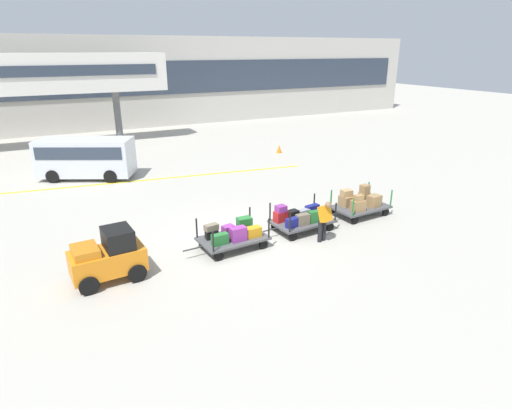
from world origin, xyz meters
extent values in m
plane|color=#B2ADA0|center=(0.00, 0.00, 0.00)|extent=(120.00, 120.00, 0.00)
cube|color=yellow|center=(-2.94, 9.20, 0.00)|extent=(21.00, 3.00, 0.01)
cube|color=#BCB7AD|center=(0.00, 26.00, 3.80)|extent=(62.80, 2.40, 7.60)
cube|color=#2D3847|center=(0.00, 24.75, 4.18)|extent=(59.66, 0.12, 2.80)
cube|color=silver|center=(-4.86, 20.00, 4.97)|extent=(15.97, 2.20, 2.60)
cube|color=#2D3847|center=(-4.86, 18.86, 5.17)|extent=(14.37, 0.08, 0.70)
cylinder|color=#59595B|center=(-0.47, 20.00, 1.84)|extent=(0.50, 0.50, 3.67)
cube|color=orange|center=(-4.59, -0.89, 0.63)|extent=(2.18, 1.25, 0.70)
cube|color=black|center=(-4.22, -0.86, 1.28)|extent=(0.87, 1.05, 0.60)
cube|color=orange|center=(-5.17, -0.93, 1.10)|extent=(0.77, 0.98, 0.24)
cylinder|color=black|center=(-5.31, -0.42, 0.28)|extent=(0.57, 0.22, 0.56)
cylinder|color=black|center=(-5.23, -1.46, 0.28)|extent=(0.57, 0.22, 0.56)
cylinder|color=black|center=(-3.95, -0.32, 0.28)|extent=(0.57, 0.22, 0.56)
cylinder|color=black|center=(-3.87, -1.36, 0.28)|extent=(0.57, 0.22, 0.56)
cube|color=#4C4C4F|center=(-0.40, -0.58, 0.36)|extent=(2.40, 1.57, 0.08)
cylinder|color=black|center=(-1.51, -0.01, 0.75)|extent=(0.06, 0.06, 0.70)
cylinder|color=black|center=(-1.41, -1.30, 0.75)|extent=(0.06, 0.06, 0.70)
cylinder|color=black|center=(0.60, 0.14, 0.75)|extent=(0.06, 0.06, 0.70)
cylinder|color=black|center=(0.70, -1.14, 0.75)|extent=(0.06, 0.06, 0.70)
cylinder|color=black|center=(-1.31, -0.05, 0.16)|extent=(0.33, 0.12, 0.32)
cylinder|color=black|center=(-1.22, -1.23, 0.16)|extent=(0.33, 0.12, 0.32)
cylinder|color=black|center=(0.41, 0.08, 0.16)|extent=(0.33, 0.12, 0.32)
cylinder|color=black|center=(0.50, -1.11, 0.16)|extent=(0.33, 0.12, 0.32)
cylinder|color=#333333|center=(-1.90, -0.69, 0.34)|extent=(0.70, 0.10, 0.05)
cube|color=black|center=(-1.08, -0.32, 0.55)|extent=(0.44, 0.31, 0.31)
cube|color=#236B2D|center=(-1.01, -0.89, 0.58)|extent=(0.57, 0.29, 0.37)
cube|color=#8C338C|center=(-0.43, -0.23, 0.56)|extent=(0.47, 0.39, 0.31)
cube|color=#8C338C|center=(-0.35, -0.89, 0.64)|extent=(0.57, 0.35, 0.48)
cube|color=#236B2D|center=(0.22, -0.18, 0.64)|extent=(0.51, 0.36, 0.48)
cube|color=orange|center=(0.25, -0.82, 0.57)|extent=(0.56, 0.33, 0.34)
cube|color=#726651|center=(-1.08, -0.32, 0.81)|extent=(0.51, 0.33, 0.20)
cube|color=#4C4C4F|center=(2.59, -0.35, 0.36)|extent=(2.40, 1.57, 0.08)
cylinder|color=black|center=(1.49, 0.21, 0.75)|extent=(0.06, 0.06, 0.70)
cylinder|color=black|center=(1.58, -1.08, 0.75)|extent=(0.06, 0.06, 0.70)
cylinder|color=black|center=(3.60, 0.37, 0.75)|extent=(0.06, 0.06, 0.70)
cylinder|color=black|center=(3.69, -0.92, 0.75)|extent=(0.06, 0.06, 0.70)
cylinder|color=black|center=(1.68, 0.17, 0.16)|extent=(0.33, 0.12, 0.32)
cylinder|color=black|center=(1.77, -1.01, 0.16)|extent=(0.33, 0.12, 0.32)
cylinder|color=black|center=(3.41, 0.30, 0.16)|extent=(0.33, 0.12, 0.32)
cylinder|color=black|center=(3.49, -0.88, 0.16)|extent=(0.33, 0.12, 0.32)
cylinder|color=#333333|center=(1.09, -0.47, 0.34)|extent=(0.70, 0.10, 0.05)
cube|color=red|center=(1.80, -0.06, 0.60)|extent=(0.55, 0.39, 0.40)
cube|color=navy|center=(1.89, -0.74, 0.57)|extent=(0.49, 0.32, 0.34)
cube|color=black|center=(2.32, -0.06, 0.57)|extent=(0.50, 0.38, 0.34)
cube|color=#726651|center=(2.36, -0.71, 0.61)|extent=(0.50, 0.27, 0.41)
cube|color=#99999E|center=(2.82, -0.05, 0.55)|extent=(0.54, 0.30, 0.29)
cube|color=#236B2D|center=(2.87, -0.70, 0.62)|extent=(0.44, 0.28, 0.44)
cube|color=navy|center=(3.30, 0.06, 0.58)|extent=(0.61, 0.34, 0.36)
cube|color=navy|center=(3.36, -0.59, 0.60)|extent=(0.46, 0.34, 0.39)
cube|color=#8C338C|center=(1.80, -0.06, 0.91)|extent=(0.40, 0.36, 0.23)
cube|color=#4C4C4F|center=(5.58, -0.13, 0.36)|extent=(2.40, 1.57, 0.08)
cylinder|color=#237033|center=(4.48, 0.43, 0.75)|extent=(0.06, 0.06, 0.70)
cylinder|color=#237033|center=(4.57, -0.85, 0.75)|extent=(0.06, 0.06, 0.70)
cylinder|color=#237033|center=(6.59, 0.59, 0.75)|extent=(0.06, 0.06, 0.70)
cylinder|color=#237033|center=(6.68, -0.70, 0.75)|extent=(0.06, 0.06, 0.70)
cylinder|color=black|center=(4.68, 0.40, 0.16)|extent=(0.33, 0.12, 0.32)
cylinder|color=black|center=(4.76, -0.79, 0.16)|extent=(0.33, 0.12, 0.32)
cylinder|color=black|center=(6.40, 0.52, 0.16)|extent=(0.33, 0.12, 0.32)
cylinder|color=black|center=(6.48, -0.66, 0.16)|extent=(0.33, 0.12, 0.32)
cylinder|color=#333333|center=(4.08, -0.24, 0.34)|extent=(0.70, 0.10, 0.05)
cube|color=#9E7A4C|center=(5.06, 0.19, 0.61)|extent=(0.47, 0.53, 0.42)
cube|color=#9E7A4C|center=(5.12, -0.50, 0.62)|extent=(0.55, 0.40, 0.44)
cube|color=#9E7A4C|center=(6.08, 0.25, 0.60)|extent=(0.45, 0.42, 0.40)
cube|color=#9E7A4C|center=(6.06, -0.39, 0.64)|extent=(0.60, 0.50, 0.47)
cube|color=tan|center=(5.06, 0.19, 0.95)|extent=(0.44, 0.36, 0.27)
cube|color=#A87F4C|center=(5.12, -0.50, 0.95)|extent=(0.36, 0.27, 0.22)
cube|color=#9E7A4C|center=(6.08, 0.25, 0.97)|extent=(0.39, 0.36, 0.34)
cylinder|color=black|center=(2.58, -1.52, 0.41)|extent=(0.16, 0.16, 0.82)
cylinder|color=black|center=(2.77, -1.48, 0.41)|extent=(0.16, 0.16, 0.82)
cube|color=orange|center=(2.70, -1.60, 1.09)|extent=(0.48, 0.50, 0.61)
sphere|color=#8C6647|center=(2.72, -1.72, 1.45)|extent=(0.22, 0.22, 0.22)
cube|color=silver|center=(-3.81, 10.81, 1.15)|extent=(5.14, 3.86, 1.90)
cube|color=#2D3847|center=(-3.81, 10.81, 1.55)|extent=(4.82, 3.72, 0.64)
cylinder|color=black|center=(-5.53, 10.70, 0.34)|extent=(0.72, 0.52, 0.68)
cylinder|color=black|center=(-2.87, 9.36, 0.34)|extent=(0.72, 0.52, 0.68)
cone|color=orange|center=(8.25, 11.23, 0.28)|extent=(0.36, 0.36, 0.55)
camera|label=1|loc=(-5.79, -12.90, 6.52)|focal=29.90mm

